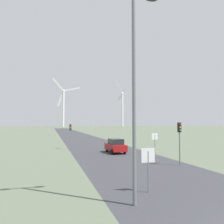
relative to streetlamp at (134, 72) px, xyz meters
name	(u,v)px	position (x,y,z in m)	size (l,w,h in m)	color
road_surface	(83,139)	(3.76, 43.58, -6.30)	(10.00, 240.00, 0.01)	#38383D
streetlamp	(134,72)	(0.00, 0.00, 0.00)	(2.57, 0.32, 10.18)	slate
stop_sign_near	(148,161)	(1.44, 1.58, -4.59)	(0.81, 0.07, 2.46)	slate
stop_sign_far	(155,139)	(9.01, 15.75, -4.51)	(0.81, 0.07, 2.57)	slate
traffic_light_post_near_left	(70,131)	(-0.99, 23.22, -3.59)	(0.28, 0.34, 3.70)	slate
traffic_light_post_near_right	(180,134)	(7.58, 7.95, -3.44)	(0.28, 0.33, 3.91)	slate
car_approaching	(116,146)	(4.35, 17.69, -5.39)	(1.97, 4.17, 1.83)	maroon
wind_turbine_left	(63,104)	(8.75, 224.69, 17.65)	(28.68, 5.76, 51.81)	silver
wind_turbine_center	(122,105)	(75.49, 228.37, 18.13)	(27.99, 15.21, 56.52)	silver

